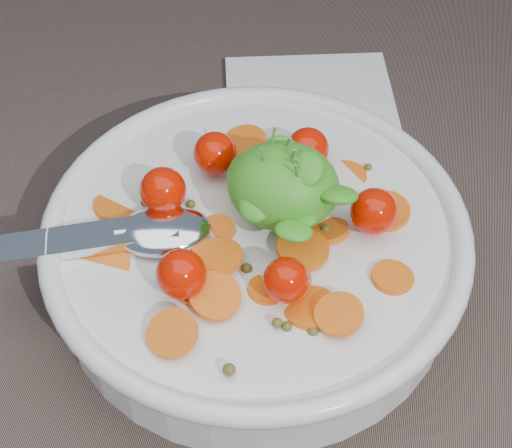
# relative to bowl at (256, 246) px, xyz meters

# --- Properties ---
(ground) EXTENTS (6.00, 6.00, 0.00)m
(ground) POSITION_rel_bowl_xyz_m (-0.01, 0.02, -0.03)
(ground) COLOR brown
(ground) RESTS_ON ground
(bowl) EXTENTS (0.31, 0.28, 0.12)m
(bowl) POSITION_rel_bowl_xyz_m (0.00, 0.00, 0.00)
(bowl) COLOR white
(bowl) RESTS_ON ground
(napkin) EXTENTS (0.17, 0.16, 0.01)m
(napkin) POSITION_rel_bowl_xyz_m (0.01, 0.19, -0.03)
(napkin) COLOR white
(napkin) RESTS_ON ground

